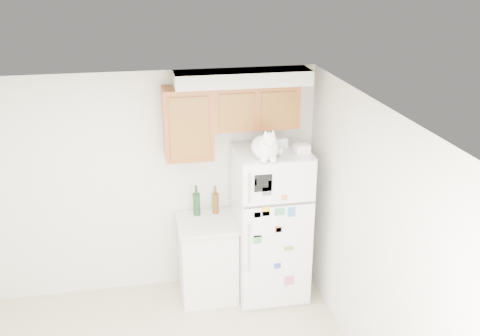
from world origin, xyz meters
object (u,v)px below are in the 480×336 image
object	(u,v)px
refrigerator	(270,224)
storage_box_back	(277,142)
bottle_green	(196,200)
base_counter	(208,258)
storage_box_front	(302,149)
cat	(266,147)
bottle_amber	(215,200)

from	to	relation	value
refrigerator	storage_box_back	bearing A→B (deg)	49.47
bottle_green	storage_box_back	bearing A→B (deg)	-9.33
base_counter	storage_box_back	bearing A→B (deg)	1.66
refrigerator	storage_box_front	distance (m)	0.95
cat	bottle_amber	bearing A→B (deg)	132.13
bottle_green	bottle_amber	xyz separation A→B (m)	(0.21, 0.01, -0.01)
base_counter	bottle_amber	world-z (taller)	bottle_amber
refrigerator	storage_box_back	xyz separation A→B (m)	(0.08, 0.10, 0.90)
storage_box_front	refrigerator	bearing A→B (deg)	148.74
cat	storage_box_front	size ratio (longest dim) A/B	3.27
storage_box_back	storage_box_front	distance (m)	0.30
cat	storage_box_back	size ratio (longest dim) A/B	2.72
refrigerator	bottle_amber	size ratio (longest dim) A/B	5.34
base_counter	cat	xyz separation A→B (m)	(0.57, -0.32, 1.37)
bottle_green	storage_box_front	bearing A→B (deg)	-19.42
storage_box_front	bottle_green	distance (m)	1.30
bottle_green	base_counter	bearing A→B (deg)	-61.95
refrigerator	bottle_green	size ratio (longest dim) A/B	4.93
refrigerator	storage_box_front	size ratio (longest dim) A/B	11.33
base_counter	cat	world-z (taller)	cat
refrigerator	storage_box_back	world-z (taller)	storage_box_back
base_counter	storage_box_front	size ratio (longest dim) A/B	6.13
refrigerator	bottle_amber	xyz separation A→B (m)	(-0.57, 0.25, 0.23)
base_counter	storage_box_front	bearing A→B (deg)	-12.17
bottle_amber	cat	bearing A→B (deg)	-47.87
cat	bottle_green	distance (m)	1.10
refrigerator	storage_box_back	distance (m)	0.91
cat	storage_box_back	bearing A→B (deg)	58.88
refrigerator	cat	size ratio (longest dim) A/B	3.47
storage_box_front	bottle_amber	size ratio (longest dim) A/B	0.47
cat	bottle_green	bearing A→B (deg)	143.62
cat	refrigerator	bearing A→B (deg)	63.21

